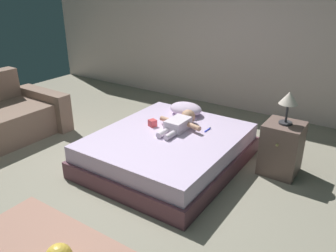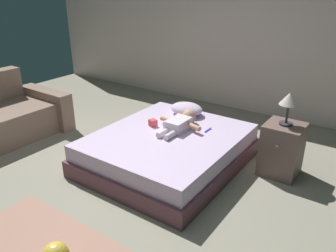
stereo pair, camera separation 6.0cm
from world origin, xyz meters
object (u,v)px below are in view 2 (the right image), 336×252
Objects in this scene: baby at (181,123)px; toy_block at (153,123)px; bed at (168,150)px; toothbrush at (208,130)px; nightstand at (282,149)px; lamp at (289,101)px; pillow at (187,109)px.

toy_block is (-0.30, -0.13, -0.03)m from baby.
baby is 0.33m from toy_block.
toothbrush is at bearing 48.05° from bed.
nightstand is 1.45m from toy_block.
lamp is at bearing 17.69° from toy_block.
pillow is 1.26m from nightstand.
baby is (0.17, -0.40, -0.01)m from pillow.
toy_block is at bearing 161.89° from bed.
nightstand is at bearing -4.38° from pillow.
nightstand is (0.79, 0.18, -0.09)m from toothbrush.
baby reaches higher than pillow.
pillow reaches higher than toothbrush.
pillow is 0.44m from baby.
lamp is at bearing 90.00° from nightstand.
lamp reaches higher than toothbrush.
pillow is 0.54m from toothbrush.
nightstand reaches higher than toothbrush.
nightstand is (1.07, 0.31, -0.15)m from baby.
lamp is (1.10, 0.53, 0.64)m from bed.
lamp is (1.07, 0.31, 0.39)m from baby.
toy_block is at bearing -103.37° from pillow.
nightstand reaches higher than baby.
nightstand reaches higher than bed.
pillow is 0.67× the size of baby.
lamp is (0.00, 0.00, 0.54)m from nightstand.
nightstand is 0.54m from lamp.
toothbrush is 0.64m from toy_block.
pillow is at bearing 76.63° from toy_block.
toothbrush is at bearing -166.95° from lamp.
baby is at bearing -164.07° from lamp.
nightstand is 5.61× the size of toy_block.
toy_block is (-0.59, -0.26, 0.03)m from toothbrush.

